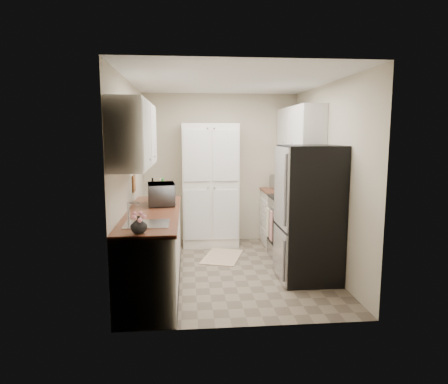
% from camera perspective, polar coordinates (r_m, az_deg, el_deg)
% --- Properties ---
extents(ground, '(3.20, 3.20, 0.00)m').
position_cam_1_polar(ground, '(5.52, 0.98, -11.13)').
color(ground, '#7A6B56').
rests_on(ground, ground).
extents(room_shell, '(2.64, 3.24, 2.52)m').
position_cam_1_polar(room_shell, '(5.20, 0.84, 5.98)').
color(room_shell, beige).
rests_on(room_shell, ground).
extents(pantry_cabinet, '(0.90, 0.55, 2.00)m').
position_cam_1_polar(pantry_cabinet, '(6.55, -2.00, 0.97)').
color(pantry_cabinet, silver).
rests_on(pantry_cabinet, ground).
extents(base_cabinet_left, '(0.60, 2.30, 0.88)m').
position_cam_1_polar(base_cabinet_left, '(4.96, -10.00, -8.18)').
color(base_cabinet_left, silver).
rests_on(base_cabinet_left, ground).
extents(countertop_left, '(0.63, 2.33, 0.04)m').
position_cam_1_polar(countertop_left, '(4.85, -10.14, -2.97)').
color(countertop_left, brown).
rests_on(countertop_left, base_cabinet_left).
extents(base_cabinet_right, '(0.60, 0.80, 0.88)m').
position_cam_1_polar(base_cabinet_right, '(6.70, 8.33, -3.81)').
color(base_cabinet_right, silver).
rests_on(base_cabinet_right, ground).
extents(countertop_right, '(0.63, 0.83, 0.04)m').
position_cam_1_polar(countertop_right, '(6.62, 8.41, 0.09)').
color(countertop_right, brown).
rests_on(countertop_right, base_cabinet_right).
extents(electric_range, '(0.71, 0.78, 1.13)m').
position_cam_1_polar(electric_range, '(5.93, 10.01, -5.06)').
color(electric_range, '#B7B7BC').
rests_on(electric_range, ground).
extents(refrigerator, '(0.70, 0.72, 1.70)m').
position_cam_1_polar(refrigerator, '(5.09, 12.10, -3.06)').
color(refrigerator, '#B7B7BC').
rests_on(refrigerator, ground).
extents(microwave, '(0.39, 0.54, 0.28)m').
position_cam_1_polar(microwave, '(5.26, -8.91, -0.29)').
color(microwave, '#BDBCC1').
rests_on(microwave, countertop_left).
extents(wine_bottle, '(0.07, 0.07, 0.28)m').
position_cam_1_polar(wine_bottle, '(5.68, -10.15, 0.31)').
color(wine_bottle, black).
rests_on(wine_bottle, countertop_left).
extents(flower_vase, '(0.16, 0.16, 0.16)m').
position_cam_1_polar(flower_vase, '(3.81, -12.08, -4.58)').
color(flower_vase, white).
rests_on(flower_vase, countertop_left).
extents(cutting_board, '(0.02, 0.23, 0.29)m').
position_cam_1_polar(cutting_board, '(5.90, -8.55, 0.68)').
color(cutting_board, '#308232').
rests_on(cutting_board, countertop_left).
extents(toaster_oven, '(0.46, 0.51, 0.25)m').
position_cam_1_polar(toaster_oven, '(6.65, 8.76, 1.36)').
color(toaster_oven, '#A3A2A6').
rests_on(toaster_oven, countertop_right).
extents(fruit_basket, '(0.26, 0.26, 0.10)m').
position_cam_1_polar(fruit_basket, '(6.61, 8.88, 2.83)').
color(fruit_basket, orange).
rests_on(fruit_basket, toaster_oven).
extents(kitchen_mat, '(0.73, 0.93, 0.01)m').
position_cam_1_polar(kitchen_mat, '(6.08, -0.25, -9.22)').
color(kitchen_mat, beige).
rests_on(kitchen_mat, ground).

